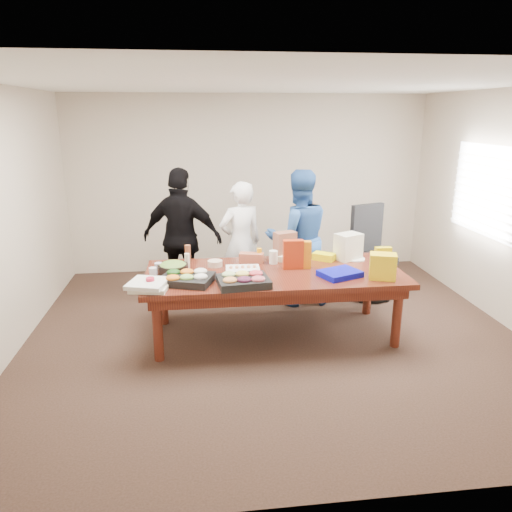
{
  "coord_description": "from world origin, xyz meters",
  "views": [
    {
      "loc": [
        -0.81,
        -4.96,
        2.42
      ],
      "look_at": [
        -0.19,
        0.1,
        0.91
      ],
      "focal_mm": 33.92,
      "sensor_mm": 36.0,
      "label": 1
    }
  ],
  "objects": [
    {
      "name": "grocery_bag_yellow",
      "position": [
        1.08,
        -0.36,
        0.88
      ],
      "size": [
        0.31,
        0.26,
        0.27
      ],
      "primitive_type": "cube",
      "rotation": [
        0.0,
        0.0,
        -0.32
      ],
      "color": "yellow",
      "rests_on": "conference_table"
    },
    {
      "name": "banana_bunch",
      "position": [
        0.65,
        0.36,
        0.79
      ],
      "size": [
        0.29,
        0.26,
        0.08
      ],
      "primitive_type": "cube",
      "rotation": [
        0.0,
        0.0,
        -0.63
      ],
      "color": "#FFF705",
      "rests_on": "conference_table"
    },
    {
      "name": "chip_bag_yellow",
      "position": [
        1.18,
        -0.11,
        0.88
      ],
      "size": [
        0.18,
        0.08,
        0.27
      ],
      "primitive_type": "cube",
      "rotation": [
        0.0,
        0.0,
        -0.03
      ],
      "color": "yellow",
      "rests_on": "conference_table"
    },
    {
      "name": "plate_b",
      "position": [
        0.67,
        0.52,
        0.76
      ],
      "size": [
        0.22,
        0.22,
        0.01
      ],
      "primitive_type": "cylinder",
      "rotation": [
        0.0,
        0.0,
        0.02
      ],
      "color": "white",
      "rests_on": "conference_table"
    },
    {
      "name": "ceiling",
      "position": [
        0.0,
        0.0,
        2.71
      ],
      "size": [
        5.5,
        5.0,
        0.02
      ],
      "primitive_type": "cube",
      "color": "white",
      "rests_on": "wall_back"
    },
    {
      "name": "window_blinds",
      "position": [
        2.68,
        0.6,
        1.5
      ],
      "size": [
        0.04,
        1.36,
        1.0
      ],
      "primitive_type": "cube",
      "color": "beige",
      "rests_on": "wall_right"
    },
    {
      "name": "kraft_bag",
      "position": [
        0.2,
        0.47,
        0.91
      ],
      "size": [
        0.28,
        0.22,
        0.32
      ],
      "primitive_type": "cube",
      "rotation": [
        0.0,
        0.0,
        0.34
      ],
      "color": "brown",
      "rests_on": "conference_table"
    },
    {
      "name": "mustard_bottle",
      "position": [
        -0.12,
        0.38,
        0.83
      ],
      "size": [
        0.07,
        0.07,
        0.16
      ],
      "primitive_type": "cylinder",
      "rotation": [
        0.0,
        0.0,
        0.15
      ],
      "color": "orange",
      "rests_on": "conference_table"
    },
    {
      "name": "dip_bowl_a",
      "position": [
        0.16,
        0.4,
        0.78
      ],
      "size": [
        0.17,
        0.17,
        0.06
      ],
      "primitive_type": "cylinder",
      "rotation": [
        0.0,
        0.0,
        -0.07
      ],
      "color": "#F8ECC7",
      "rests_on": "conference_table"
    },
    {
      "name": "floor",
      "position": [
        0.0,
        0.0,
        -0.01
      ],
      "size": [
        5.5,
        5.0,
        0.02
      ],
      "primitive_type": "cube",
      "color": "#47301E",
      "rests_on": "ground"
    },
    {
      "name": "chip_bag_orange",
      "position": [
        0.32,
        0.09,
        0.9
      ],
      "size": [
        0.2,
        0.1,
        0.31
      ],
      "primitive_type": "cube",
      "rotation": [
        0.0,
        0.0,
        -0.08
      ],
      "color": "orange",
      "rests_on": "conference_table"
    },
    {
      "name": "chip_bag_red",
      "position": [
        0.22,
        0.08,
        0.91
      ],
      "size": [
        0.23,
        0.1,
        0.33
      ],
      "primitive_type": "cube",
      "rotation": [
        0.0,
        0.0,
        -0.04
      ],
      "color": "#AC2D0F",
      "rests_on": "conference_table"
    },
    {
      "name": "fruit_tray",
      "position": [
        -0.38,
        -0.39,
        0.79
      ],
      "size": [
        0.55,
        0.45,
        0.08
      ],
      "primitive_type": "cube",
      "rotation": [
        0.0,
        0.0,
        0.1
      ],
      "color": "black",
      "rests_on": "conference_table"
    },
    {
      "name": "clear_cup_a",
      "position": [
        -1.3,
        -0.05,
        0.81
      ],
      "size": [
        0.09,
        0.09,
        0.11
      ],
      "primitive_type": "cylinder",
      "rotation": [
        0.0,
        0.0,
        0.08
      ],
      "color": "silver",
      "rests_on": "conference_table"
    },
    {
      "name": "ranch_bottle",
      "position": [
        -0.95,
        0.25,
        0.83
      ],
      "size": [
        0.06,
        0.06,
        0.17
      ],
      "primitive_type": "cylinder",
      "rotation": [
        0.0,
        0.0,
        0.17
      ],
      "color": "beige",
      "rests_on": "conference_table"
    },
    {
      "name": "office_chair",
      "position": [
        1.47,
        1.0,
        0.59
      ],
      "size": [
        0.77,
        0.77,
        1.19
      ],
      "primitive_type": "cube",
      "rotation": [
        0.0,
        0.0,
        0.34
      ],
      "color": "black",
      "rests_on": "floor"
    },
    {
      "name": "dressing_bottle",
      "position": [
        -0.94,
        0.44,
        0.86
      ],
      "size": [
        0.08,
        0.08,
        0.21
      ],
      "primitive_type": "cylinder",
      "rotation": [
        0.0,
        0.0,
        -0.23
      ],
      "color": "brown",
      "rests_on": "conference_table"
    },
    {
      "name": "pizza_box_upper",
      "position": [
        -1.32,
        -0.39,
        0.81
      ],
      "size": [
        0.44,
        0.44,
        0.04
      ],
      "primitive_type": "cube",
      "rotation": [
        0.0,
        0.0,
        -0.28
      ],
      "color": "white",
      "rests_on": "pizza_box_lower"
    },
    {
      "name": "window_panel",
      "position": [
        2.72,
        0.6,
        1.5
      ],
      "size": [
        0.03,
        1.4,
        1.1
      ],
      "primitive_type": "cube",
      "color": "white",
      "rests_on": "wall_right"
    },
    {
      "name": "salad_bowl",
      "position": [
        -1.1,
        0.06,
        0.8
      ],
      "size": [
        0.42,
        0.42,
        0.11
      ],
      "primitive_type": "cylinder",
      "rotation": [
        0.0,
        0.0,
        -0.32
      ],
      "color": "black",
      "rests_on": "conference_table"
    },
    {
      "name": "person_center",
      "position": [
        -0.27,
        1.06,
        0.8
      ],
      "size": [
        0.67,
        0.55,
        1.6
      ],
      "primitive_type": "imported",
      "rotation": [
        0.0,
        0.0,
        3.46
      ],
      "color": "white",
      "rests_on": "floor"
    },
    {
      "name": "chip_bag_blue",
      "position": [
        0.67,
        -0.24,
        0.78
      ],
      "size": [
        0.49,
        0.44,
        0.06
      ],
      "primitive_type": "cube",
      "rotation": [
        0.0,
        0.0,
        0.39
      ],
      "color": "#090BA7",
      "rests_on": "conference_table"
    },
    {
      "name": "veggie_tray",
      "position": [
        -0.94,
        -0.25,
        0.79
      ],
      "size": [
        0.6,
        0.54,
        0.08
      ],
      "primitive_type": "cube",
      "rotation": [
        0.0,
        0.0,
        -0.33
      ],
      "color": "black",
      "rests_on": "conference_table"
    },
    {
      "name": "person_right",
      "position": [
        0.46,
        0.93,
        0.88
      ],
      "size": [
        0.89,
        0.71,
        1.75
      ],
      "primitive_type": "imported",
      "rotation": [
        0.0,
        0.0,
        3.2
      ],
      "color": "#29569E",
      "rests_on": "floor"
    },
    {
      "name": "red_cup",
      "position": [
        -1.3,
        -0.38,
        0.81
      ],
      "size": [
        0.1,
        0.1,
        0.11
      ],
      "primitive_type": "cylinder",
      "rotation": [
        0.0,
        0.0,
        -0.19
      ],
      "color": "red",
      "rests_on": "conference_table"
    },
    {
      "name": "plate_a",
      "position": [
        1.02,
        0.34,
        0.76
      ],
      "size": [
        0.29,
        0.29,
        0.01
      ],
      "primitive_type": "cylinder",
      "rotation": [
        0.0,
        0.0,
        -0.26
      ],
      "color": "white",
      "rests_on": "conference_table"
    },
    {
      "name": "person_left",
      "position": [
        -1.02,
        1.07,
        0.89
      ],
      "size": [
        1.13,
        0.76,
        1.78
      ],
      "primitive_type": "imported",
      "rotation": [
        0.0,
        0.0,
        2.8
      ],
      "color": "black",
      "rests_on": "floor"
    },
    {
      "name": "clear_cup_b",
      "position": [
        -1.25,
        0.1,
        0.81
      ],
      "size": [
        0.1,
        0.1,
        0.11
      ],
      "primitive_type": "cylinder",
      "rotation": [
        0.0,
        0.0,
        -0.27
      ],
      "color": "silver",
      "rests_on": "conference_table"
    },
    {
      "name": "dip_bowl_b",
      "position": [
        -0.64,
        0.27,
        0.78
      ],
      "size": [
        0.17,
        0.17,
        0.07
      ],
      "primitive_type": "cylinder",
      "rotation": [
        0.0,
        0.0,
        0.02
      ],
      "color": "beige",
      "rests_on": "conference_table"
    },
    {
      "name": "wall_back",
      "position": [
        0.0,
        2.5,
        1.35
      ],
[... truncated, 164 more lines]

